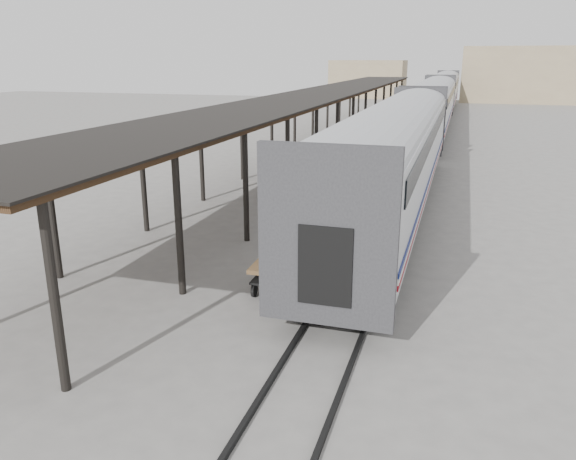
# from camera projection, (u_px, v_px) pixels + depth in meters

# --- Properties ---
(ground) EXTENTS (160.00, 160.00, 0.00)m
(ground) POSITION_uv_depth(u_px,v_px,m) (253.00, 274.00, 17.21)
(ground) COLOR slate
(ground) RESTS_ON ground
(train) EXTENTS (3.45, 76.01, 4.01)m
(train) POSITION_uv_depth(u_px,v_px,m) (432.00, 104.00, 46.41)
(train) COLOR silver
(train) RESTS_ON ground
(canopy) EXTENTS (4.90, 64.30, 4.15)m
(canopy) POSITION_uv_depth(u_px,v_px,m) (327.00, 93.00, 38.92)
(canopy) COLOR #422B19
(canopy) RESTS_ON ground
(rails) EXTENTS (1.54, 150.00, 0.12)m
(rails) POSITION_uv_depth(u_px,v_px,m) (430.00, 136.00, 47.36)
(rails) COLOR black
(rails) RESTS_ON ground
(building_far) EXTENTS (18.00, 10.00, 8.00)m
(building_far) POSITION_uv_depth(u_px,v_px,m) (525.00, 75.00, 83.38)
(building_far) COLOR tan
(building_far) RESTS_ON ground
(building_left) EXTENTS (12.00, 8.00, 6.00)m
(building_left) POSITION_uv_depth(u_px,v_px,m) (368.00, 79.00, 94.07)
(building_left) COLOR tan
(building_left) RESTS_ON ground
(baggage_cart) EXTENTS (1.30, 2.43, 0.86)m
(baggage_cart) POSITION_uv_depth(u_px,v_px,m) (281.00, 265.00, 16.12)
(baggage_cart) COLOR brown
(baggage_cart) RESTS_ON ground
(suitcase_stack) EXTENTS (1.17, 1.15, 0.58)m
(suitcase_stack) POSITION_uv_depth(u_px,v_px,m) (282.00, 248.00, 16.32)
(suitcase_stack) COLOR #323234
(suitcase_stack) RESTS_ON baggage_cart
(luggage_tug) EXTENTS (1.33, 1.83, 1.47)m
(luggage_tug) POSITION_uv_depth(u_px,v_px,m) (337.00, 153.00, 34.95)
(luggage_tug) COLOR maroon
(luggage_tug) RESTS_ON ground
(porter) EXTENTS (0.65, 0.75, 1.73)m
(porter) POSITION_uv_depth(u_px,v_px,m) (276.00, 236.00, 15.19)
(porter) COLOR navy
(porter) RESTS_ON baggage_cart
(pedestrian) EXTENTS (1.18, 0.72, 1.87)m
(pedestrian) POSITION_uv_depth(u_px,v_px,m) (315.00, 161.00, 30.74)
(pedestrian) COLOR black
(pedestrian) RESTS_ON ground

